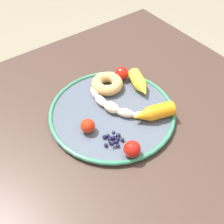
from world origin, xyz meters
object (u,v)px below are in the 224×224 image
at_px(blueberry_pile, 113,139).
at_px(tomato_mid, 132,149).
at_px(carrot_orange, 153,113).
at_px(carrot_yellow, 140,83).
at_px(tomato_far, 87,125).
at_px(dining_table, 108,144).
at_px(donut, 107,84).
at_px(plate, 112,113).
at_px(banana, 113,106).
at_px(tomato_near, 121,73).

distance_m(blueberry_pile, tomato_mid, 0.06).
xyz_separation_m(carrot_orange, carrot_yellow, (-0.05, -0.12, -0.00)).
bearing_deg(carrot_yellow, tomato_far, 11.86).
bearing_deg(tomato_far, dining_table, 176.01).
height_order(donut, tomato_mid, tomato_mid).
bearing_deg(plate, blueberry_pile, 55.26).
bearing_deg(plate, carrot_orange, 132.19).
relative_size(dining_table, carrot_yellow, 9.20).
bearing_deg(donut, banana, 65.30).
height_order(banana, tomato_near, tomato_near).
relative_size(dining_table, tomato_near, 23.63).
height_order(carrot_orange, blueberry_pile, carrot_orange).
height_order(dining_table, banana, banana).
distance_m(carrot_yellow, donut, 0.10).
distance_m(plate, tomato_far, 0.10).
bearing_deg(carrot_yellow, plate, 14.25).
relative_size(blueberry_pile, tomato_near, 1.30).
distance_m(banana, tomato_near, 0.14).
bearing_deg(carrot_orange, tomato_near, -99.91).
distance_m(carrot_yellow, tomato_mid, 0.25).
xyz_separation_m(plate, tomato_near, (-0.11, -0.10, 0.02)).
xyz_separation_m(carrot_orange, tomato_far, (0.17, -0.07, -0.00)).
xyz_separation_m(carrot_orange, blueberry_pile, (0.14, 0.00, -0.01)).
xyz_separation_m(carrot_yellow, tomato_near, (0.02, -0.07, 0.00)).
bearing_deg(blueberry_pile, tomato_far, -65.16).
bearing_deg(carrot_orange, tomato_mid, 26.29).
bearing_deg(tomato_mid, donut, -111.92).
bearing_deg(donut, carrot_yellow, 142.74).
bearing_deg(tomato_far, plate, -171.50).
height_order(banana, carrot_orange, carrot_orange).
xyz_separation_m(banana, carrot_yellow, (-0.12, -0.03, 0.01)).
xyz_separation_m(banana, tomato_near, (-0.10, -0.09, 0.01)).
height_order(donut, blueberry_pile, donut).
distance_m(donut, tomato_far, 0.18).
bearing_deg(donut, plate, 61.84).
xyz_separation_m(plate, tomato_far, (0.09, 0.01, 0.02)).
height_order(carrot_orange, carrot_yellow, carrot_orange).
bearing_deg(tomato_mid, dining_table, -98.47).
bearing_deg(carrot_yellow, donut, -37.26).
distance_m(donut, tomato_near, 0.06).
xyz_separation_m(plate, donut, (-0.05, -0.09, 0.02)).
xyz_separation_m(carrot_orange, donut, (0.03, -0.18, -0.00)).
bearing_deg(tomato_far, blueberry_pile, 114.84).
distance_m(carrot_yellow, tomato_near, 0.07).
height_order(dining_table, blueberry_pile, blueberry_pile).
height_order(plate, banana, banana).
bearing_deg(blueberry_pile, tomato_near, -132.26).
distance_m(plate, banana, 0.02).
relative_size(plate, blueberry_pile, 6.41).
height_order(plate, donut, donut).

